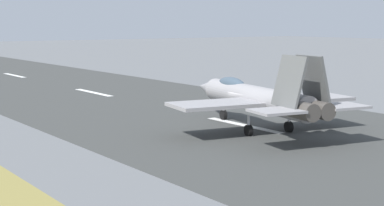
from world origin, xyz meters
name	(u,v)px	position (x,y,z in m)	size (l,w,h in m)	color
ground_plane	(248,126)	(0.00, 0.00, 0.00)	(400.00, 400.00, 0.00)	slate
runway_strip	(248,126)	(-0.02, 0.00, 0.01)	(240.00, 26.00, 0.02)	#3A3B3A
fighter_jet	(257,97)	(-1.48, 0.54, 2.34)	(17.10, 13.60, 5.53)	gray
crew_person	(221,89)	(14.86, -9.13, 0.78)	(0.36, 0.69, 1.57)	#1E2338
marker_cone_mid	(299,99)	(7.28, -12.58, 0.28)	(0.44, 0.44, 0.55)	orange
marker_cone_far	(231,89)	(17.54, -12.58, 0.28)	(0.44, 0.44, 0.55)	orange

